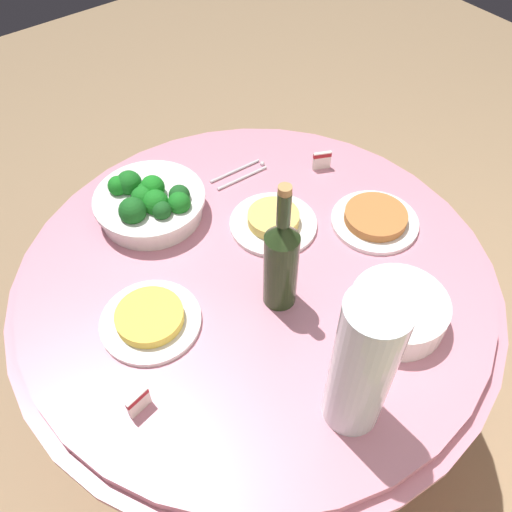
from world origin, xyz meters
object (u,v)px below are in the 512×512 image
(wine_bottle, at_px, (281,261))
(label_placard_front, at_px, (138,402))
(decorative_fruit_vase, at_px, (361,372))
(serving_tongs, at_px, (241,173))
(food_plate_peanuts, at_px, (375,219))
(food_plate_noodles, at_px, (273,221))
(broccoli_bowl, at_px, (150,202))
(plate_stack, at_px, (398,311))
(label_placard_mid, at_px, (322,160))
(food_plate_fried_egg, at_px, (150,319))

(wine_bottle, bearing_deg, label_placard_front, 6.40)
(decorative_fruit_vase, distance_m, serving_tongs, 0.74)
(food_plate_peanuts, distance_m, food_plate_noodles, 0.26)
(broccoli_bowl, distance_m, decorative_fruit_vase, 0.70)
(wine_bottle, bearing_deg, decorative_fruit_vase, 78.14)
(plate_stack, distance_m, label_placard_front, 0.56)
(serving_tongs, xyz_separation_m, label_placard_mid, (-0.19, 0.12, 0.03))
(label_placard_mid, bearing_deg, food_plate_noodles, 20.45)
(food_plate_noodles, bearing_deg, serving_tongs, -104.07)
(label_placard_mid, bearing_deg, food_plate_fried_egg, 13.85)
(label_placard_front, distance_m, label_placard_mid, 0.82)
(decorative_fruit_vase, height_order, food_plate_noodles, decorative_fruit_vase)
(serving_tongs, distance_m, label_placard_front, 0.71)
(plate_stack, bearing_deg, food_plate_peanuts, -127.09)
(food_plate_peanuts, bearing_deg, food_plate_fried_egg, -7.94)
(wine_bottle, relative_size, food_plate_peanuts, 1.53)
(food_plate_noodles, xyz_separation_m, label_placard_front, (0.51, 0.23, 0.02))
(broccoli_bowl, relative_size, wine_bottle, 0.83)
(food_plate_noodles, bearing_deg, decorative_fruit_vase, 67.94)
(plate_stack, height_order, food_plate_fried_egg, plate_stack)
(wine_bottle, distance_m, food_plate_peanuts, 0.36)
(food_plate_fried_egg, bearing_deg, decorative_fruit_vase, 116.26)
(plate_stack, height_order, wine_bottle, wine_bottle)
(broccoli_bowl, bearing_deg, label_placard_front, 56.97)
(food_plate_noodles, bearing_deg, label_placard_mid, -159.55)
(plate_stack, distance_m, serving_tongs, 0.59)
(decorative_fruit_vase, distance_m, label_placard_mid, 0.73)
(wine_bottle, distance_m, label_placard_front, 0.40)
(broccoli_bowl, relative_size, label_placard_mid, 5.09)
(wine_bottle, distance_m, label_placard_mid, 0.48)
(broccoli_bowl, relative_size, food_plate_noodles, 1.27)
(label_placard_front, relative_size, label_placard_mid, 1.00)
(plate_stack, height_order, label_placard_mid, plate_stack)
(broccoli_bowl, bearing_deg, label_placard_mid, 164.89)
(decorative_fruit_vase, xyz_separation_m, food_plate_noodles, (-0.19, -0.48, -0.13))
(wine_bottle, relative_size, label_placard_front, 6.11)
(label_placard_front, bearing_deg, plate_stack, 163.77)
(wine_bottle, relative_size, decorative_fruit_vase, 0.99)
(label_placard_mid, bearing_deg, serving_tongs, -30.84)
(serving_tongs, bearing_deg, label_placard_front, 37.56)
(decorative_fruit_vase, relative_size, food_plate_noodles, 1.55)
(broccoli_bowl, relative_size, food_plate_fried_egg, 1.27)
(food_plate_peanuts, xyz_separation_m, label_placard_front, (0.72, 0.08, 0.02))
(broccoli_bowl, bearing_deg, plate_stack, 112.78)
(plate_stack, relative_size, label_placard_mid, 3.82)
(wine_bottle, xyz_separation_m, decorative_fruit_vase, (0.06, 0.29, 0.02))
(food_plate_fried_egg, relative_size, label_placard_mid, 4.00)
(plate_stack, relative_size, decorative_fruit_vase, 0.62)
(broccoli_bowl, distance_m, food_plate_fried_egg, 0.33)
(plate_stack, bearing_deg, wine_bottle, -51.12)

